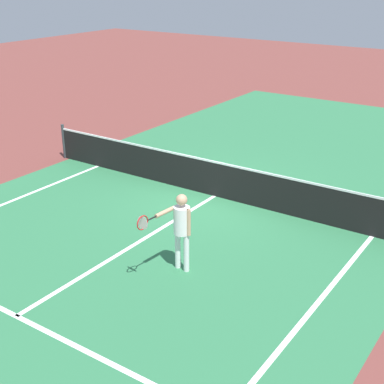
# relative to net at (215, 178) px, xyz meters

# --- Properties ---
(ground_plane) EXTENTS (60.00, 60.00, 0.00)m
(ground_plane) POSITION_rel_net_xyz_m (0.00, 0.00, -0.49)
(ground_plane) COLOR brown
(court_surface_inbounds) EXTENTS (10.62, 24.40, 0.00)m
(court_surface_inbounds) POSITION_rel_net_xyz_m (0.00, 0.00, -0.49)
(court_surface_inbounds) COLOR #2D7247
(court_surface_inbounds) RESTS_ON ground_plane
(line_service_near) EXTENTS (8.22, 0.10, 0.01)m
(line_service_near) POSITION_rel_net_xyz_m (0.00, -6.40, -0.49)
(line_service_near) COLOR white
(line_service_near) RESTS_ON ground_plane
(line_center_service) EXTENTS (0.10, 6.40, 0.01)m
(line_center_service) POSITION_rel_net_xyz_m (0.00, -3.20, -0.49)
(line_center_service) COLOR white
(line_center_service) RESTS_ON ground_plane
(net) EXTENTS (11.09, 0.09, 1.07)m
(net) POSITION_rel_net_xyz_m (0.00, 0.00, 0.00)
(net) COLOR #33383D
(net) RESTS_ON ground_plane
(player_near) EXTENTS (0.58, 1.17, 1.60)m
(player_near) POSITION_rel_net_xyz_m (1.43, -3.54, 0.49)
(player_near) COLOR white
(player_near) RESTS_ON ground_plane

